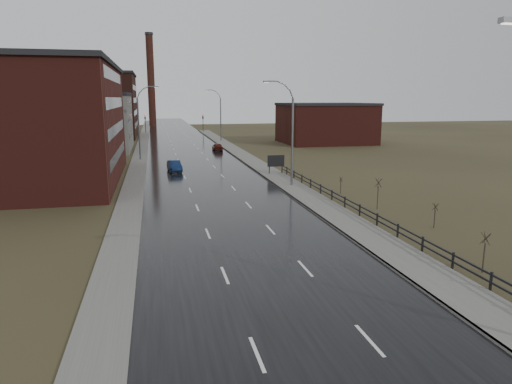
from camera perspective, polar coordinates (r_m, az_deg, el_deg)
name	(u,v)px	position (r m, az deg, el deg)	size (l,w,h in m)	color
road	(193,160)	(72.09, -7.90, 3.98)	(14.00, 300.00, 0.06)	black
sidewalk_right	(293,187)	(49.31, 4.59, 0.59)	(3.20, 180.00, 0.18)	#595651
curb_right	(279,188)	(48.89, 2.88, 0.52)	(0.16, 180.00, 0.18)	slate
sidewalk_left	(139,161)	(71.90, -14.44, 3.73)	(2.40, 260.00, 0.12)	#595651
warehouse_near	(14,123)	(58.33, -27.97, 7.60)	(22.44, 28.56, 13.50)	#471914
warehouse_mid	(85,122)	(90.17, -20.57, 8.22)	(16.32, 20.40, 10.50)	slate
warehouse_far	(80,105)	(120.48, -21.12, 10.06)	(26.52, 24.48, 15.50)	#331611
building_right	(325,123)	(100.08, 8.67, 8.52)	(18.36, 16.32, 8.50)	#471914
smokestack	(151,80)	(161.34, -13.00, 13.50)	(2.70, 2.70, 30.70)	#331611
streetlight_right_mid	(290,133)	(49.46, 4.24, 7.35)	(3.36, 0.28, 11.35)	slate
streetlight_left	(141,122)	(73.35, -14.23, 8.43)	(3.36, 0.28, 11.35)	slate
streetlight_right_far	(219,115)	(102.29, -4.61, 9.56)	(3.36, 0.28, 11.35)	slate
guardrail	(382,221)	(34.74, 15.43, -3.47)	(0.10, 53.05, 1.10)	black
shrub_c	(484,251)	(28.34, 26.65, -6.66)	(0.55, 0.58, 2.31)	#382D23
shrub_d	(435,215)	(36.40, 21.45, -2.69)	(0.46, 0.48, 1.92)	#382D23
shrub_e	(378,193)	(40.97, 15.00, -0.10)	(0.65, 0.68, 2.75)	#382D23
shrub_f	(341,185)	(47.01, 10.55, 0.90)	(0.41, 0.43, 1.71)	#382D23
billboard	(276,162)	(57.59, 2.50, 3.83)	(2.18, 0.17, 2.49)	black
traffic_light_left	(145,116)	(131.34, -13.71, 9.19)	(0.58, 2.73, 5.30)	black
traffic_light_right	(203,116)	(132.03, -6.66, 9.45)	(0.58, 2.73, 5.30)	black
car_near	(174,167)	(60.85, -10.16, 3.15)	(1.52, 4.35, 1.43)	#0D1D41
car_far	(217,147)	(84.18, -4.84, 5.61)	(1.67, 4.14, 1.41)	#42100B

